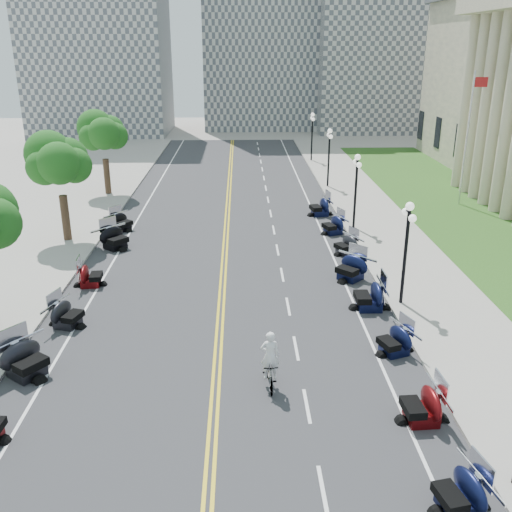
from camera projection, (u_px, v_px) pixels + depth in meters
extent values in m
plane|color=gray|center=(218.00, 349.00, 23.36)|extent=(160.00, 160.00, 0.00)
cube|color=#333335|center=(224.00, 262.00, 32.73)|extent=(16.00, 90.00, 0.01)
cube|color=yellow|center=(222.00, 262.00, 32.72)|extent=(0.12, 90.00, 0.00)
cube|color=yellow|center=(226.00, 262.00, 32.73)|extent=(0.12, 90.00, 0.00)
cube|color=white|center=(335.00, 261.00, 32.90)|extent=(0.12, 90.00, 0.00)
cube|color=white|center=(112.00, 263.00, 32.56)|extent=(0.12, 90.00, 0.00)
cube|color=white|center=(323.00, 491.00, 15.94)|extent=(0.12, 2.00, 0.00)
cube|color=white|center=(307.00, 406.00, 19.69)|extent=(0.12, 2.00, 0.00)
cube|color=white|center=(296.00, 348.00, 23.44)|extent=(0.12, 2.00, 0.00)
cube|color=white|center=(288.00, 306.00, 27.19)|extent=(0.12, 2.00, 0.00)
cube|color=white|center=(282.00, 275.00, 30.94)|extent=(0.12, 2.00, 0.00)
cube|color=white|center=(277.00, 250.00, 34.68)|extent=(0.12, 2.00, 0.00)
cube|color=white|center=(274.00, 230.00, 38.43)|extent=(0.12, 2.00, 0.00)
cube|color=white|center=(271.00, 213.00, 42.18)|extent=(0.12, 2.00, 0.00)
cube|color=white|center=(268.00, 200.00, 45.93)|extent=(0.12, 2.00, 0.00)
cube|color=white|center=(266.00, 188.00, 49.68)|extent=(0.12, 2.00, 0.00)
cube|color=white|center=(264.00, 178.00, 53.43)|extent=(0.12, 2.00, 0.00)
cube|color=white|center=(262.00, 169.00, 57.18)|extent=(0.12, 2.00, 0.00)
cube|color=white|center=(261.00, 162.00, 60.93)|extent=(0.12, 2.00, 0.00)
cube|color=white|center=(260.00, 155.00, 64.68)|extent=(0.12, 2.00, 0.00)
cube|color=white|center=(258.00, 149.00, 68.43)|extent=(0.12, 2.00, 0.00)
cube|color=white|center=(257.00, 143.00, 72.18)|extent=(0.12, 2.00, 0.00)
cube|color=#9E9991|center=(405.00, 259.00, 32.98)|extent=(5.00, 90.00, 0.15)
cube|color=#9E9991|center=(40.00, 263.00, 32.43)|extent=(5.00, 90.00, 0.15)
cube|color=#356023|center=(472.00, 219.00, 40.67)|extent=(9.00, 60.00, 0.10)
cube|color=gray|center=(98.00, 35.00, 76.47)|extent=(18.00, 14.00, 26.00)
cube|color=gray|center=(260.00, 21.00, 81.98)|extent=(16.00, 12.00, 30.00)
cube|color=gray|center=(387.00, 50.00, 81.04)|extent=(20.00, 14.00, 22.00)
imported|color=#A51414|center=(270.00, 374.00, 20.62)|extent=(0.60, 1.84, 1.09)
imported|color=white|center=(270.00, 337.00, 20.09)|extent=(0.69, 0.46, 1.90)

